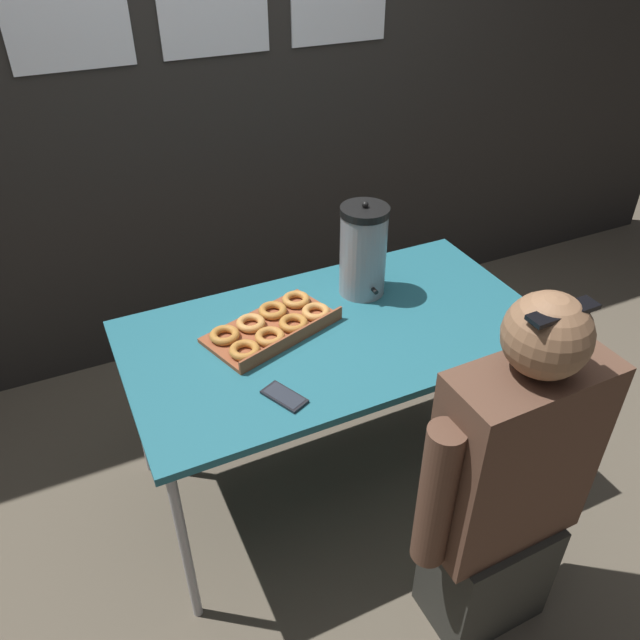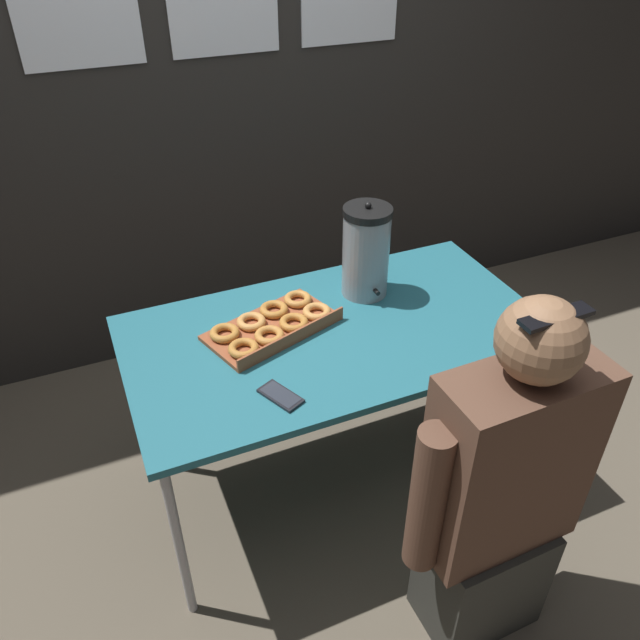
{
  "view_description": "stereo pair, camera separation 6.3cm",
  "coord_description": "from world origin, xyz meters",
  "px_view_note": "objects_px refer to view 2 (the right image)",
  "views": [
    {
      "loc": [
        -0.81,
        -1.59,
        2.07
      ],
      "look_at": [
        -0.06,
        0.0,
        0.82
      ],
      "focal_mm": 35.0,
      "sensor_mm": 36.0,
      "label": 1
    },
    {
      "loc": [
        -0.76,
        -1.62,
        2.07
      ],
      "look_at": [
        -0.06,
        0.0,
        0.82
      ],
      "focal_mm": 35.0,
      "sensor_mm": 36.0,
      "label": 2
    }
  ],
  "objects_px": {
    "coffee_urn": "(366,252)",
    "cell_phone": "(281,396)",
    "person_seated": "(501,495)",
    "donut_box": "(273,325)"
  },
  "relations": [
    {
      "from": "person_seated",
      "to": "coffee_urn",
      "type": "bearing_deg",
      "value": -91.77
    },
    {
      "from": "coffee_urn",
      "to": "person_seated",
      "type": "bearing_deg",
      "value": -90.71
    },
    {
      "from": "coffee_urn",
      "to": "cell_phone",
      "type": "xyz_separation_m",
      "value": [
        -0.51,
        -0.44,
        -0.17
      ]
    },
    {
      "from": "donut_box",
      "to": "cell_phone",
      "type": "xyz_separation_m",
      "value": [
        -0.1,
        -0.34,
        -0.02
      ]
    },
    {
      "from": "cell_phone",
      "to": "person_seated",
      "type": "bearing_deg",
      "value": -69.33
    },
    {
      "from": "coffee_urn",
      "to": "person_seated",
      "type": "xyz_separation_m",
      "value": [
        -0.01,
        -0.93,
        -0.33
      ]
    },
    {
      "from": "donut_box",
      "to": "cell_phone",
      "type": "relative_size",
      "value": 3.21
    },
    {
      "from": "cell_phone",
      "to": "donut_box",
      "type": "bearing_deg",
      "value": 49.54
    },
    {
      "from": "coffee_urn",
      "to": "cell_phone",
      "type": "relative_size",
      "value": 2.35
    },
    {
      "from": "coffee_urn",
      "to": "person_seated",
      "type": "height_order",
      "value": "person_seated"
    }
  ]
}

